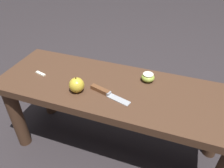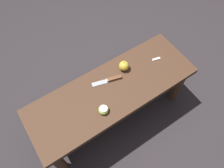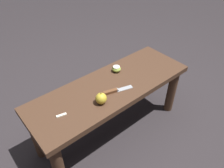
{
  "view_description": "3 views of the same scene",
  "coord_description": "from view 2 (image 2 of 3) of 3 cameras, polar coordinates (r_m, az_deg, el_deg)",
  "views": [
    {
      "loc": [
        -0.27,
        0.81,
        1.12
      ],
      "look_at": [
        0.01,
        0.02,
        0.5
      ],
      "focal_mm": 35.0,
      "sensor_mm": 36.0,
      "label": 1
    },
    {
      "loc": [
        -0.4,
        -0.6,
        1.78
      ],
      "look_at": [
        0.01,
        0.02,
        0.5
      ],
      "focal_mm": 35.0,
      "sensor_mm": 36.0,
      "label": 2
    },
    {
      "loc": [
        0.76,
        0.91,
        1.44
      ],
      "look_at": [
        0.01,
        0.02,
        0.5
      ],
      "focal_mm": 35.0,
      "sensor_mm": 36.0,
      "label": 3
    }
  ],
  "objects": [
    {
      "name": "knife",
      "position": [
        1.52,
        -0.29,
        1.19
      ],
      "size": [
        0.21,
        0.09,
        0.02
      ],
      "rotation": [
        0.0,
        0.0,
        2.86
      ],
      "color": "#9EA0A5",
      "rests_on": "wooden_bench"
    },
    {
      "name": "wooden_bench",
      "position": [
        1.58,
        0.09,
        -2.96
      ],
      "size": [
        1.21,
        0.42,
        0.47
      ],
      "color": "#472D1E",
      "rests_on": "ground_plane"
    },
    {
      "name": "apple_slice_near_knife",
      "position": [
        1.66,
        11.49,
        6.43
      ],
      "size": [
        0.06,
        0.03,
        0.01
      ],
      "color": "white",
      "rests_on": "wooden_bench"
    },
    {
      "name": "apple_cut",
      "position": [
        1.4,
        -2.22,
        -6.73
      ],
      "size": [
        0.07,
        0.07,
        0.04
      ],
      "color": "#9EB747",
      "rests_on": "wooden_bench"
    },
    {
      "name": "apple_whole",
      "position": [
        1.56,
        3.13,
        4.74
      ],
      "size": [
        0.07,
        0.07,
        0.08
      ],
      "color": "gold",
      "rests_on": "wooden_bench"
    },
    {
      "name": "ground_plane",
      "position": [
        1.92,
        0.07,
        -8.15
      ],
      "size": [
        8.0,
        8.0,
        0.0
      ],
      "primitive_type": "plane",
      "color": "#2D282B"
    }
  ]
}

